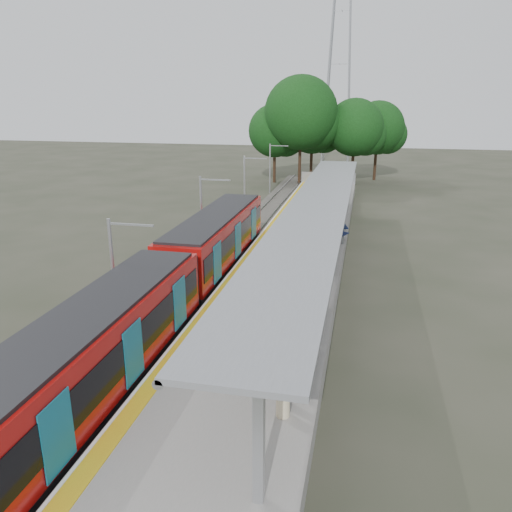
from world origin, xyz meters
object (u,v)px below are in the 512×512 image
at_px(bench_mid, 340,233).
at_px(info_pillar_near, 283,392).
at_px(train, 173,279).
at_px(litter_bin, 312,249).
at_px(bench_far, 342,225).
at_px(bench_near, 283,355).
at_px(info_pillar_far, 310,246).

bearing_deg(bench_mid, info_pillar_near, -67.23).
distance_m(train, litter_bin, 10.11).
bearing_deg(bench_far, bench_mid, -103.65).
bearing_deg(train, bench_near, -39.84).
bearing_deg(info_pillar_near, bench_mid, 64.15).
bearing_deg(bench_near, train, 129.48).
xyz_separation_m(bench_near, bench_far, (1.02, 19.47, 0.02)).
xyz_separation_m(train, bench_near, (6.08, -5.08, -0.52)).
bearing_deg(litter_bin, info_pillar_far, -97.57).
distance_m(bench_near, litter_bin, 13.43).
xyz_separation_m(train, bench_far, (7.11, 14.40, -0.49)).
distance_m(bench_mid, bench_far, 2.34).
bearing_deg(bench_near, info_pillar_near, -91.62).
relative_size(bench_mid, bench_far, 0.94).
height_order(info_pillar_near, litter_bin, info_pillar_near).
bearing_deg(info_pillar_near, train, 105.73).
relative_size(bench_near, bench_far, 0.95).
distance_m(bench_near, info_pillar_near, 2.78).
bearing_deg(info_pillar_near, litter_bin, 68.89).
height_order(train, bench_mid, train).
distance_m(bench_mid, litter_bin, 3.98).
bearing_deg(bench_far, litter_bin, -117.20).
relative_size(bench_near, info_pillar_far, 0.87).
height_order(bench_near, info_pillar_near, info_pillar_near).
distance_m(bench_near, bench_mid, 17.16).
relative_size(train, bench_mid, 18.19).
bearing_deg(train, bench_mid, 59.47).
bearing_deg(litter_bin, bench_mid, 68.67).
height_order(bench_mid, info_pillar_near, info_pillar_near).
bearing_deg(info_pillar_near, info_pillar_far, 69.28).
xyz_separation_m(train, info_pillar_far, (5.59, 7.77, -0.28)).
distance_m(bench_far, info_pillar_far, 6.81).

